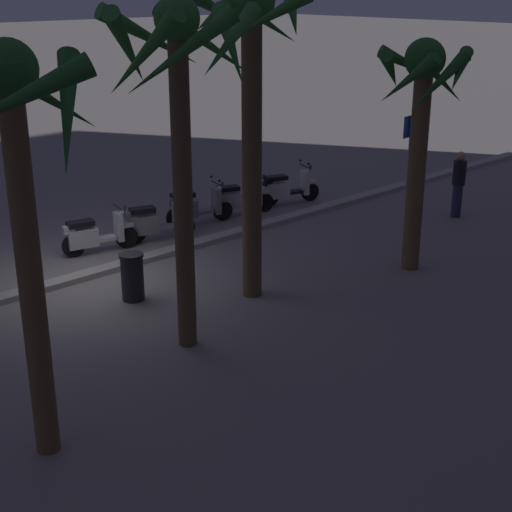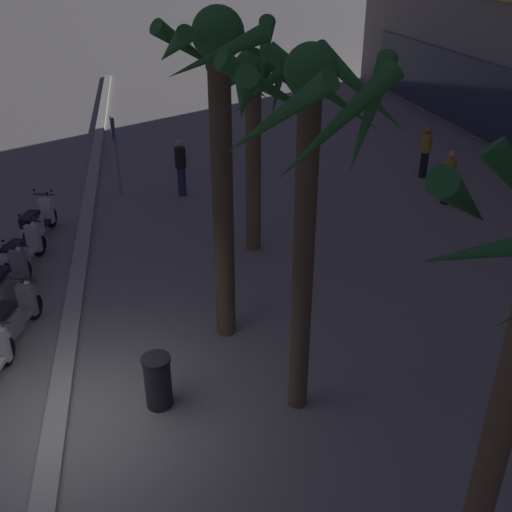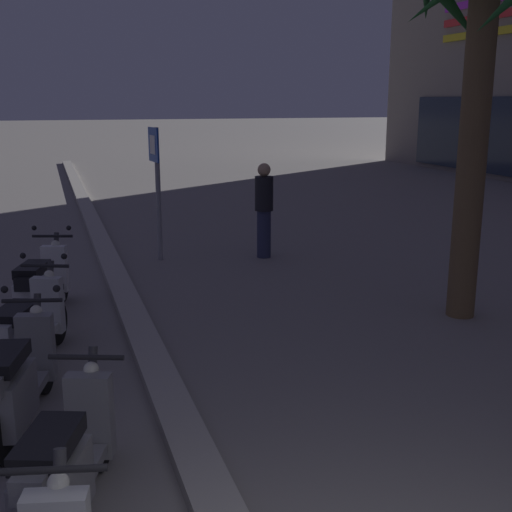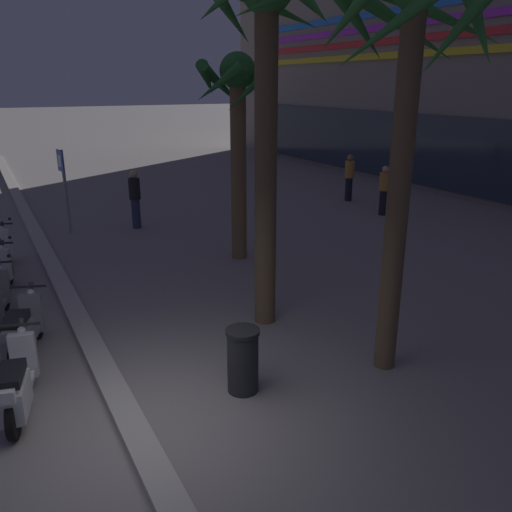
{
  "view_description": "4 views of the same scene",
  "coord_description": "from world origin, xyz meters",
  "views": [
    {
      "loc": [
        7.32,
        13.15,
        5.89
      ],
      "look_at": [
        -1.57,
        3.54,
        1.13
      ],
      "focal_mm": 53.18,
      "sensor_mm": 36.0,
      "label": 1
    },
    {
      "loc": [
        7.43,
        1.58,
        6.68
      ],
      "look_at": [
        -2.6,
        3.56,
        1.35
      ],
      "focal_mm": 40.94,
      "sensor_mm": 36.0,
      "label": 2
    },
    {
      "loc": [
        1.45,
        -1.17,
        2.86
      ],
      "look_at": [
        -5.3,
        1.04,
        1.14
      ],
      "focal_mm": 45.09,
      "sensor_mm": 36.0,
      "label": 3
    },
    {
      "loc": [
        5.64,
        -1.46,
        4.17
      ],
      "look_at": [
        -2.66,
        2.98,
        1.07
      ],
      "focal_mm": 36.88,
      "sensor_mm": 36.0,
      "label": 4
    }
  ],
  "objects": [
    {
      "name": "palm_tree_far_corner",
      "position": [
        -2.1,
        2.85,
        4.39
      ],
      "size": [
        2.17,
        2.24,
        5.99
      ],
      "color": "brown",
      "rests_on": "ground"
    },
    {
      "name": "palm_tree_mid_walkway",
      "position": [
        -5.63,
        4.09,
        3.59
      ],
      "size": [
        2.08,
        2.15,
        4.85
      ],
      "color": "brown",
      "rests_on": "ground"
    },
    {
      "name": "scooter_grey_mid_front",
      "position": [
        -4.11,
        -1.54,
        0.47
      ],
      "size": [
        1.8,
        0.75,
        1.17
      ],
      "color": "black",
      "rests_on": "ground"
    },
    {
      "name": "scooter_silver_last_in_row",
      "position": [
        -5.54,
        -1.46,
        0.44
      ],
      "size": [
        1.66,
        0.85,
        1.17
      ],
      "color": "black",
      "rests_on": "ground"
    },
    {
      "name": "palm_tree_by_mall_entrance",
      "position": [
        0.17,
        3.72,
        4.4
      ],
      "size": [
        2.51,
        2.54,
        5.72
      ],
      "color": "brown",
      "rests_on": "ground"
    },
    {
      "name": "crossing_sign",
      "position": [
        -10.02,
        0.72,
        1.5
      ],
      "size": [
        0.6,
        0.14,
        2.4
      ],
      "color": "#939399",
      "rests_on": "ground"
    },
    {
      "name": "pedestrian_window_shopping",
      "position": [
        -7.42,
        10.29,
        0.86
      ],
      "size": [
        0.34,
        0.34,
        1.63
      ],
      "color": "black",
      "rests_on": "ground"
    },
    {
      "name": "litter_bin",
      "position": [
        -0.21,
        1.46,
        0.48
      ],
      "size": [
        0.48,
        0.48,
        0.95
      ],
      "color": "#232328",
      "rests_on": "ground"
    },
    {
      "name": "scooter_white_lead_nearest",
      "position": [
        -7.2,
        -1.33,
        0.45
      ],
      "size": [
        1.73,
        0.8,
        1.17
      ],
      "color": "black",
      "rests_on": "ground"
    },
    {
      "name": "curb_strip",
      "position": [
        0.0,
        -0.19,
        0.06
      ],
      "size": [
        60.0,
        0.36,
        0.12
      ],
      "primitive_type": "cube",
      "color": "#ADA89E",
      "rests_on": "ground"
    },
    {
      "name": "scooter_grey_tail_end",
      "position": [
        -2.61,
        -1.18,
        0.46
      ],
      "size": [
        1.67,
        0.82,
        1.04
      ],
      "color": "black",
      "rests_on": "ground"
    },
    {
      "name": "ground_plane",
      "position": [
        0.0,
        0.0,
        0.0
      ],
      "size": [
        200.0,
        200.0,
        0.0
      ],
      "primitive_type": "plane",
      "color": "gray"
    },
    {
      "name": "pedestrian_by_palm_tree",
      "position": [
        -9.64,
        2.62,
        0.93
      ],
      "size": [
        0.34,
        0.34,
        1.75
      ],
      "color": "#2D3351",
      "rests_on": "ground"
    },
    {
      "name": "pedestrian_strolling_near_curb",
      "position": [
        -9.73,
        10.65,
        0.9
      ],
      "size": [
        0.34,
        0.34,
        1.71
      ],
      "color": "black",
      "rests_on": "ground"
    }
  ]
}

